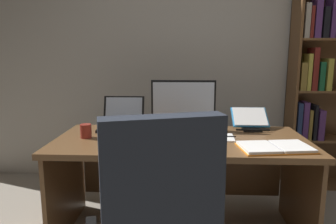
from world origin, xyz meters
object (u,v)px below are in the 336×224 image
at_px(keyboard, 183,144).
at_px(computer_mouse, 138,142).
at_px(open_binder, 275,147).
at_px(coffee_mug, 86,131).
at_px(reading_stand_with_book, 250,119).
at_px(notepad, 223,137).
at_px(monitor, 183,105).
at_px(pen, 226,136).
at_px(bookshelf, 327,89).
at_px(desk, 181,160).
at_px(laptop, 122,122).

xyz_separation_m(keyboard, computer_mouse, (-0.30, 0.00, 0.01)).
bearing_deg(open_binder, coffee_mug, 162.92).
bearing_deg(reading_stand_with_book, coffee_mug, -164.57).
distance_m(computer_mouse, notepad, 0.62).
height_order(monitor, coffee_mug, monitor).
xyz_separation_m(reading_stand_with_book, pen, (-0.23, -0.31, -0.06)).
bearing_deg(notepad, pen, 0.00).
height_order(bookshelf, reading_stand_with_book, bookshelf).
distance_m(monitor, computer_mouse, 0.57).
xyz_separation_m(desk, pen, (0.32, -0.06, 0.21)).
bearing_deg(notepad, desk, 168.71).
distance_m(bookshelf, laptop, 2.02).
bearing_deg(bookshelf, coffee_mug, -155.48).
height_order(monitor, laptop, monitor).
distance_m(bookshelf, monitor, 1.56).
xyz_separation_m(computer_mouse, coffee_mug, (-0.40, 0.16, 0.03)).
bearing_deg(laptop, coffee_mug, -123.81).
distance_m(reading_stand_with_book, notepad, 0.40).
bearing_deg(monitor, desk, -94.44).
height_order(notepad, coffee_mug, coffee_mug).
bearing_deg(keyboard, bookshelf, 38.61).
xyz_separation_m(bookshelf, laptop, (-1.90, -0.66, -0.21)).
bearing_deg(keyboard, coffee_mug, 166.87).
relative_size(monitor, computer_mouse, 4.88).
relative_size(monitor, notepad, 2.42).
distance_m(monitor, notepad, 0.43).
height_order(bookshelf, notepad, bookshelf).
bearing_deg(bookshelf, laptop, -160.88).
bearing_deg(laptop, computer_mouse, -66.92).
bearing_deg(computer_mouse, bookshelf, 33.35).
height_order(monitor, open_binder, monitor).
bearing_deg(pen, notepad, -180.00).
bearing_deg(reading_stand_with_book, pen, -126.81).
height_order(monitor, notepad, monitor).
xyz_separation_m(desk, monitor, (0.02, 0.20, 0.39)).
height_order(bookshelf, pen, bookshelf).
relative_size(keyboard, reading_stand_with_book, 1.47).
bearing_deg(computer_mouse, notepad, 18.44).
height_order(keyboard, reading_stand_with_book, reading_stand_with_book).
xyz_separation_m(keyboard, reading_stand_with_book, (0.54, 0.50, 0.06)).
bearing_deg(bookshelf, pen, -139.84).
bearing_deg(coffee_mug, laptop, 56.19).
height_order(monitor, computer_mouse, monitor).
xyz_separation_m(desk, coffee_mug, (-0.68, -0.09, 0.24)).
bearing_deg(reading_stand_with_book, open_binder, -85.37).
height_order(desk, coffee_mug, coffee_mug).
distance_m(monitor, coffee_mug, 0.77).
relative_size(bookshelf, coffee_mug, 19.74).
height_order(laptop, notepad, laptop).
bearing_deg(computer_mouse, keyboard, 0.00).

